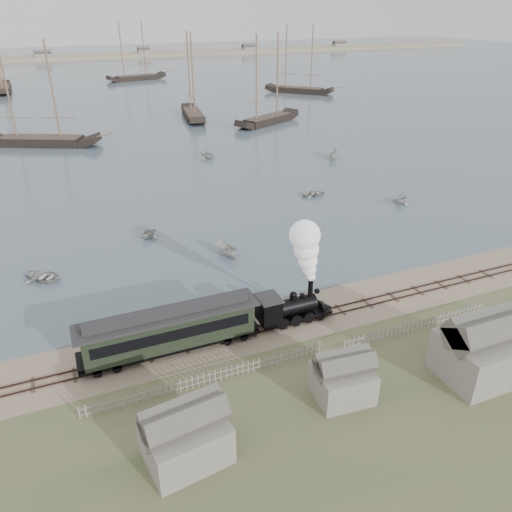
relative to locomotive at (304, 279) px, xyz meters
name	(u,v)px	position (x,y,z in m)	size (l,w,h in m)	color
ground	(254,317)	(-3.89, 2.00, -4.28)	(600.00, 600.00, 0.00)	gray
harbor_water	(80,80)	(-3.89, 172.00, -4.25)	(600.00, 336.00, 0.06)	#4B5C6B
rail_track	(263,329)	(-3.89, 0.00, -4.24)	(120.00, 1.80, 0.16)	#32201B
picket_fence_west	(210,384)	(-10.39, -5.00, -4.28)	(19.00, 0.10, 1.20)	slate
picket_fence_east	(417,331)	(8.61, -5.50, -4.28)	(15.00, 0.10, 1.20)	slate
shed_left	(187,457)	(-13.89, -11.00, -4.28)	(5.00, 4.00, 4.10)	slate
shed_mid	(341,396)	(-1.89, -10.00, -4.28)	(4.00, 3.50, 3.60)	slate
shed_right	(476,374)	(9.11, -12.00, -4.28)	(6.00, 5.00, 5.10)	slate
far_spit	(65,59)	(-3.89, 252.00, -4.28)	(500.00, 20.00, 1.80)	tan
locomotive	(304,279)	(0.00, 0.00, 0.00)	(7.44, 2.78, 9.27)	black
passenger_coach	(169,329)	(-12.16, 0.00, -2.01)	(14.86, 2.87, 3.61)	black
beached_dinghy	(233,312)	(-5.61, 2.93, -3.84)	(4.22, 3.01, 0.87)	#BBB8B2
rowboat_0	(44,277)	(-21.44, 16.70, -3.81)	(3.95, 2.82, 0.82)	#BBB8B2
rowboat_1	(148,232)	(-9.27, 22.96, -3.50)	(2.73, 2.36, 1.44)	#BBB8B2
rowboat_2	(227,250)	(-2.03, 14.66, -3.55)	(3.50, 1.31, 1.35)	#BBB8B2
rowboat_3	(314,193)	(16.66, 28.28, -3.85)	(3.57, 2.55, 0.74)	#BBB8B2
rowboat_4	(402,198)	(26.73, 20.65, -3.44)	(2.98, 2.57, 1.57)	#BBB8B2
rowboat_5	(333,155)	(29.42, 44.47, -3.45)	(3.96, 1.49, 1.53)	#BBB8B2
rowboat_7	(207,154)	(8.04, 53.50, -3.34)	(3.35, 2.89, 1.76)	#BBB8B2
schooner_2	(33,94)	(-19.85, 75.57, 5.78)	(23.24, 5.36, 20.00)	black
schooner_3	(191,76)	(15.55, 88.79, 5.78)	(19.07, 4.40, 20.00)	black
schooner_4	(268,80)	(30.35, 76.27, 5.78)	(19.55, 4.51, 20.00)	black
schooner_5	(300,59)	(57.66, 113.52, 5.78)	(21.69, 5.01, 20.00)	black
schooner_8	(134,51)	(15.57, 162.73, 5.78)	(21.88, 5.05, 20.00)	black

